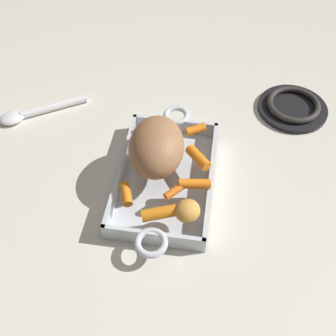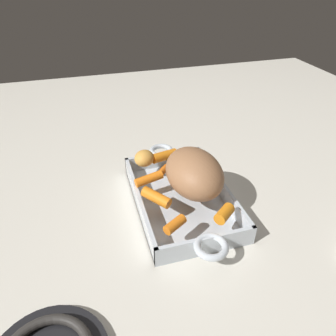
{
  "view_description": "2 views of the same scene",
  "coord_description": "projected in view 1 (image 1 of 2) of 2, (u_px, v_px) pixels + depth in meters",
  "views": [
    {
      "loc": [
        0.51,
        0.08,
        0.69
      ],
      "look_at": [
        0.0,
        0.01,
        0.06
      ],
      "focal_mm": 43.05,
      "sensor_mm": 36.0,
      "label": 1
    },
    {
      "loc": [
        -0.5,
        0.18,
        0.46
      ],
      "look_at": [
        0.03,
        0.02,
        0.08
      ],
      "focal_mm": 33.22,
      "sensor_mm": 36.0,
      "label": 2
    }
  ],
  "objects": [
    {
      "name": "roasting_dish",
      "position": [
        165.0,
        179.0,
        0.86
      ],
      "size": [
        0.4,
        0.2,
        0.05
      ],
      "color": "silver",
      "rests_on": "ground_plane"
    },
    {
      "name": "baby_carrot_northeast",
      "position": [
        196.0,
        129.0,
        0.89
      ],
      "size": [
        0.04,
        0.05,
        0.02
      ],
      "primitive_type": "cylinder",
      "rotation": [
        1.58,
        0.0,
        0.54
      ],
      "color": "orange",
      "rests_on": "roasting_dish"
    },
    {
      "name": "potato_corner",
      "position": [
        187.0,
        211.0,
        0.74
      ],
      "size": [
        0.07,
        0.07,
        0.04
      ],
      "primitive_type": "ellipsoid",
      "rotation": [
        0.0,
        0.0,
        2.46
      ],
      "color": "gold",
      "rests_on": "roasting_dish"
    },
    {
      "name": "stove_burner_rear",
      "position": [
        293.0,
        107.0,
        1.0
      ],
      "size": [
        0.17,
        0.17,
        0.03
      ],
      "color": "black",
      "rests_on": "ground_plane"
    },
    {
      "name": "baby_carrot_short",
      "position": [
        152.0,
        124.0,
        0.9
      ],
      "size": [
        0.05,
        0.05,
        0.03
      ],
      "primitive_type": "cylinder",
      "rotation": [
        1.51,
        0.0,
        3.83
      ],
      "color": "orange",
      "rests_on": "roasting_dish"
    },
    {
      "name": "baby_carrot_northwest",
      "position": [
        126.0,
        194.0,
        0.78
      ],
      "size": [
        0.05,
        0.04,
        0.02
      ],
      "primitive_type": "cylinder",
      "rotation": [
        1.61,
        0.0,
        1.92
      ],
      "color": "orange",
      "rests_on": "roasting_dish"
    },
    {
      "name": "ground_plane",
      "position": [
        165.0,
        183.0,
        0.87
      ],
      "size": [
        1.94,
        1.94,
        0.0
      ],
      "primitive_type": "plane",
      "color": "silver"
    },
    {
      "name": "baby_carrot_center_right",
      "position": [
        159.0,
        213.0,
        0.75
      ],
      "size": [
        0.04,
        0.07,
        0.03
      ],
      "primitive_type": "cylinder",
      "rotation": [
        1.65,
        0.0,
        0.31
      ],
      "color": "orange",
      "rests_on": "roasting_dish"
    },
    {
      "name": "pork_roast",
      "position": [
        156.0,
        147.0,
        0.81
      ],
      "size": [
        0.16,
        0.13,
        0.09
      ],
      "primitive_type": "ellipsoid",
      "rotation": [
        0.0,
        0.0,
        0.09
      ],
      "color": "#9A6945",
      "rests_on": "roasting_dish"
    },
    {
      "name": "baby_carrot_long",
      "position": [
        174.0,
        191.0,
        0.79
      ],
      "size": [
        0.04,
        0.04,
        0.02
      ],
      "primitive_type": "cylinder",
      "rotation": [
        1.53,
        0.0,
        3.96
      ],
      "color": "orange",
      "rests_on": "roasting_dish"
    },
    {
      "name": "baby_carrot_southwest",
      "position": [
        198.0,
        158.0,
        0.84
      ],
      "size": [
        0.06,
        0.06,
        0.03
      ],
      "primitive_type": "cylinder",
      "rotation": [
        1.49,
        0.0,
        2.26
      ],
      "color": "orange",
      "rests_on": "roasting_dish"
    },
    {
      "name": "baby_carrot_southeast",
      "position": [
        194.0,
        184.0,
        0.79
      ],
      "size": [
        0.03,
        0.07,
        0.02
      ],
      "primitive_type": "cylinder",
      "rotation": [
        1.65,
        0.0,
        3.33
      ],
      "color": "orange",
      "rests_on": "roasting_dish"
    },
    {
      "name": "serving_spoon",
      "position": [
        35.0,
        112.0,
        0.99
      ],
      "size": [
        0.14,
        0.2,
        0.02
      ],
      "rotation": [
        0.0,
        0.0,
        5.26
      ],
      "color": "white",
      "rests_on": "ground_plane"
    }
  ]
}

